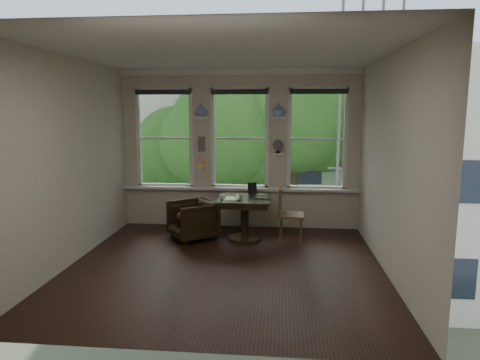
# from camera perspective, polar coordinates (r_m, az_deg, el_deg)

# --- Properties ---
(ground) EXTENTS (4.50, 4.50, 0.00)m
(ground) POSITION_cam_1_polar(r_m,az_deg,el_deg) (6.31, -2.00, -11.42)
(ground) COLOR black
(ground) RESTS_ON ground
(ceiling) EXTENTS (4.50, 4.50, 0.00)m
(ceiling) POSITION_cam_1_polar(r_m,az_deg,el_deg) (5.96, -2.17, 16.71)
(ceiling) COLOR silver
(ceiling) RESTS_ON ground
(wall_back) EXTENTS (4.50, 0.00, 4.50)m
(wall_back) POSITION_cam_1_polar(r_m,az_deg,el_deg) (8.17, -0.01, 4.14)
(wall_back) COLOR beige
(wall_back) RESTS_ON ground
(wall_front) EXTENTS (4.50, 0.00, 4.50)m
(wall_front) POSITION_cam_1_polar(r_m,az_deg,el_deg) (3.76, -6.58, -1.92)
(wall_front) COLOR beige
(wall_front) RESTS_ON ground
(wall_left) EXTENTS (0.00, 4.50, 4.50)m
(wall_left) POSITION_cam_1_polar(r_m,az_deg,el_deg) (6.63, -21.76, 2.30)
(wall_left) COLOR beige
(wall_left) RESTS_ON ground
(wall_right) EXTENTS (0.00, 4.50, 4.50)m
(wall_right) POSITION_cam_1_polar(r_m,az_deg,el_deg) (6.08, 19.45, 1.86)
(wall_right) COLOR beige
(wall_right) RESTS_ON ground
(window_left) EXTENTS (1.10, 0.12, 1.90)m
(window_left) POSITION_cam_1_polar(r_m,az_deg,el_deg) (8.42, -9.93, 5.51)
(window_left) COLOR white
(window_left) RESTS_ON ground
(window_center) EXTENTS (1.10, 0.12, 1.90)m
(window_center) POSITION_cam_1_polar(r_m,az_deg,el_deg) (8.16, -0.01, 5.54)
(window_center) COLOR white
(window_center) RESTS_ON ground
(window_right) EXTENTS (1.10, 0.12, 1.90)m
(window_right) POSITION_cam_1_polar(r_m,az_deg,el_deg) (8.15, 10.24, 5.39)
(window_right) COLOR white
(window_right) RESTS_ON ground
(shelf_left) EXTENTS (0.26, 0.16, 0.03)m
(shelf_left) POSITION_cam_1_polar(r_m,az_deg,el_deg) (8.15, -5.22, 8.31)
(shelf_left) COLOR white
(shelf_left) RESTS_ON ground
(shelf_right) EXTENTS (0.26, 0.16, 0.03)m
(shelf_right) POSITION_cam_1_polar(r_m,az_deg,el_deg) (8.01, 5.15, 8.29)
(shelf_right) COLOR white
(shelf_right) RESTS_ON ground
(intercom) EXTENTS (0.14, 0.06, 0.28)m
(intercom) POSITION_cam_1_polar(r_m,az_deg,el_deg) (8.20, -5.13, 4.82)
(intercom) COLOR #59544F
(intercom) RESTS_ON ground
(sticky_notes) EXTENTS (0.16, 0.01, 0.24)m
(sticky_notes) POSITION_cam_1_polar(r_m,az_deg,el_deg) (8.24, -5.09, 2.39)
(sticky_notes) COLOR pink
(sticky_notes) RESTS_ON ground
(desk_fan) EXTENTS (0.20, 0.20, 0.24)m
(desk_fan) POSITION_cam_1_polar(r_m,az_deg,el_deg) (8.01, 5.09, 4.21)
(desk_fan) COLOR #59544F
(desk_fan) RESTS_ON ground
(vase_left) EXTENTS (0.24, 0.24, 0.25)m
(vase_left) POSITION_cam_1_polar(r_m,az_deg,el_deg) (8.14, -5.23, 9.29)
(vase_left) COLOR silver
(vase_left) RESTS_ON shelf_left
(vase_right) EXTENTS (0.24, 0.24, 0.25)m
(vase_right) POSITION_cam_1_polar(r_m,az_deg,el_deg) (8.01, 5.16, 9.29)
(vase_right) COLOR silver
(vase_right) RESTS_ON shelf_right
(table) EXTENTS (0.90, 0.90, 0.75)m
(table) POSITION_cam_1_polar(r_m,az_deg,el_deg) (7.41, 0.63, -5.23)
(table) COLOR black
(table) RESTS_ON ground
(armchair_left) EXTENTS (1.02, 1.01, 0.67)m
(armchair_left) POSITION_cam_1_polar(r_m,az_deg,el_deg) (7.54, -6.32, -5.33)
(armchair_left) COLOR black
(armchair_left) RESTS_ON ground
(cushion_red) EXTENTS (0.45, 0.45, 0.06)m
(cushion_red) POSITION_cam_1_polar(r_m,az_deg,el_deg) (7.51, -6.34, -4.50)
(cushion_red) COLOR maroon
(cushion_red) RESTS_ON armchair_left
(side_chair_right) EXTENTS (0.44, 0.44, 0.92)m
(side_chair_right) POSITION_cam_1_polar(r_m,az_deg,el_deg) (7.40, 6.84, -4.63)
(side_chair_right) COLOR #4C331B
(side_chair_right) RESTS_ON ground
(laptop) EXTENTS (0.33, 0.22, 0.03)m
(laptop) POSITION_cam_1_polar(r_m,az_deg,el_deg) (7.22, 3.06, -2.46)
(laptop) COLOR black
(laptop) RESTS_ON table
(mug) EXTENTS (0.10, 0.10, 0.08)m
(mug) POSITION_cam_1_polar(r_m,az_deg,el_deg) (7.20, -2.41, -2.26)
(mug) COLOR white
(mug) RESTS_ON table
(drinking_glass) EXTENTS (0.15, 0.15, 0.10)m
(drinking_glass) POSITION_cam_1_polar(r_m,az_deg,el_deg) (7.10, -0.12, -2.37)
(drinking_glass) COLOR white
(drinking_glass) RESTS_ON table
(tablet) EXTENTS (0.18, 0.12, 0.22)m
(tablet) POSITION_cam_1_polar(r_m,az_deg,el_deg) (7.56, 1.65, -1.18)
(tablet) COLOR black
(tablet) RESTS_ON table
(papers) EXTENTS (0.22, 0.30, 0.00)m
(papers) POSITION_cam_1_polar(r_m,az_deg,el_deg) (7.29, -1.07, -2.43)
(papers) COLOR silver
(papers) RESTS_ON table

